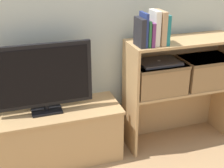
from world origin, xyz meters
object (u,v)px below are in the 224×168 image
book_tan (160,28)px  storage_basket_left (158,76)px  tv_stand (49,137)px  tv (44,77)px  book_ivory (154,28)px  book_navy (144,29)px  laptop (159,62)px  storage_basket_right (205,70)px  book_charcoal (140,32)px  book_forest (146,33)px  book_plum (150,34)px  book_teal (164,29)px

book_tan → storage_basket_left: size_ratio=0.60×
tv_stand → tv: (0.00, -0.00, 0.50)m
book_tan → book_ivory: bearing=180.0°
book_navy → storage_basket_left: 0.43m
tv → laptop: size_ratio=2.18×
tv_stand → tv: size_ratio=1.60×
tv → book_tan: size_ratio=2.81×
tv_stand → storage_basket_right: bearing=-1.7°
book_tan → laptop: book_tan is taller
tv → book_tan: bearing=-5.3°
book_charcoal → laptop: 0.32m
book_navy → book_tan: book_tan is taller
book_navy → book_forest: 0.04m
storage_basket_left → storage_basket_right: size_ratio=1.00×
tv → book_charcoal: book_charcoal is taller
book_charcoal → book_tan: bearing=0.0°
book_navy → book_plum: (0.05, 0.00, -0.03)m
book_plum → storage_basket_left: bearing=20.9°
tv → book_plum: size_ratio=4.02×
book_teal → storage_basket_right: (0.42, 0.04, -0.39)m
book_charcoal → book_plum: book_charcoal is taller
book_forest → book_plum: size_ratio=1.08×
book_charcoal → storage_basket_right: size_ratio=0.50×
storage_basket_left → laptop: (-0.00, 0.00, 0.12)m
book_navy → book_ivory: book_ivory is taller
book_navy → tv: bearing=173.7°
tv_stand → tv: tv is taller
book_plum → book_ivory: (0.03, 0.00, 0.04)m
tv_stand → storage_basket_left: (0.88, -0.04, 0.40)m
book_forest → book_tan: (0.11, 0.00, 0.03)m
tv_stand → book_charcoal: book_charcoal is taller
tv → storage_basket_left: (0.88, -0.04, -0.09)m
book_ivory → book_forest: bearing=180.0°
book_navy → book_teal: (0.17, 0.00, -0.01)m
tv_stand → book_forest: (0.74, -0.08, 0.77)m
tv_stand → book_plum: (0.77, -0.08, 0.77)m
book_charcoal → storage_basket_left: (0.19, 0.04, -0.38)m
tv → storage_basket_right: tv is taller
book_forest → book_ivory: 0.07m
book_charcoal → tv_stand: bearing=173.3°
book_ivory → book_teal: bearing=0.0°
book_forest → storage_basket_left: size_ratio=0.45×
tv → laptop: 0.88m
book_plum → laptop: (0.11, 0.04, -0.24)m
tv → book_plum: bearing=-5.9°
book_plum → book_tan: size_ratio=0.70×
tv_stand → book_ivory: (0.80, -0.08, 0.80)m
tv → book_forest: bearing=-6.1°
book_navy → laptop: bearing=14.8°
storage_basket_right → book_teal: bearing=-174.4°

